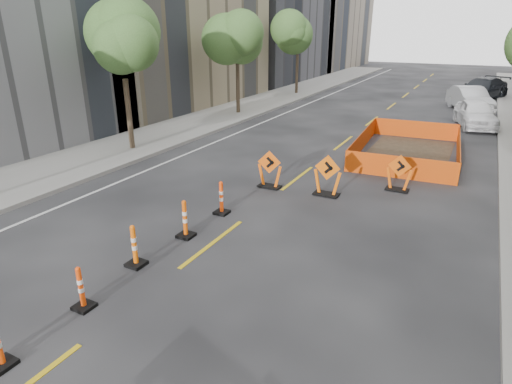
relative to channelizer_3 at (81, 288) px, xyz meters
The scene contains 17 objects.
ground_plane 1.01m from the channelizer_3, 22.37° to the right, with size 140.00×140.00×0.00m, color black.
sidewalk_left 14.26m from the channelizer_3, 125.07° to the left, with size 4.00×90.00×0.15m, color gray.
bld_left_d 42.60m from the channelizer_3, 112.61° to the left, with size 12.00×16.00×14.00m, color #4C4C51.
tree_l_b 12.93m from the channelizer_3, 128.14° to the left, with size 2.80×2.80×5.95m.
tree_l_c 21.46m from the channelizer_3, 111.10° to the left, with size 2.80×2.80×5.95m.
tree_l_d 30.89m from the channelizer_3, 104.35° to the left, with size 2.80×2.80×5.95m.
channelizer_3 is the anchor object (origin of this frame).
channelizer_4 1.83m from the channelizer_3, 96.98° to the left, with size 0.43×0.43×1.09m, color #F2610A, non-canonical shape.
channelizer_5 3.62m from the channelizer_3, 90.89° to the left, with size 0.43×0.43×1.10m, color #E15109, non-canonical shape.
channelizer_6 5.43m from the channelizer_3, 90.12° to the left, with size 0.42×0.42×1.07m, color #FF420A, non-canonical shape.
chevron_sign_left 8.24m from the channelizer_3, 88.02° to the left, with size 0.92×0.55×1.38m, color #EF590A, non-canonical shape.
chevron_sign_center 8.78m from the channelizer_3, 74.28° to the left, with size 0.97×0.58×1.46m, color #ED610A, non-canonical shape.
chevron_sign_right 11.01m from the channelizer_3, 66.04° to the left, with size 0.89×0.53×1.33m, color #E05309, non-canonical shape.
safety_fence 15.48m from the channelizer_3, 74.94° to the left, with size 4.15×7.06×0.88m, color orange, non-canonical shape.
parked_car_near 23.67m from the channelizer_3, 74.19° to the left, with size 1.84×4.58×1.56m, color white.
parked_car_mid 28.74m from the channelizer_3, 78.20° to the left, with size 1.72×4.93×1.63m, color #B0B1B5.
parked_car_far 34.70m from the channelizer_3, 79.23° to the left, with size 2.35×5.78×1.68m, color black.
Camera 1 is at (5.81, -4.58, 5.49)m, focal length 30.00 mm.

